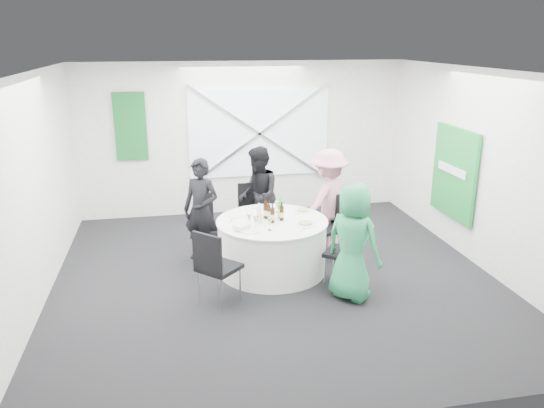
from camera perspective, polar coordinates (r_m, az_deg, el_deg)
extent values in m
plane|color=black|center=(7.50, 0.30, -7.76)|extent=(6.00, 6.00, 0.00)
plane|color=white|center=(6.79, 0.33, 14.13)|extent=(6.00, 6.00, 0.00)
plane|color=silver|center=(9.90, -3.14, 7.01)|extent=(6.00, 0.00, 6.00)
plane|color=silver|center=(4.28, 8.33, -7.58)|extent=(6.00, 0.00, 6.00)
plane|color=silver|center=(7.08, -24.23, 1.20)|extent=(0.00, 6.00, 6.00)
plane|color=silver|center=(8.14, 21.54, 3.49)|extent=(0.00, 6.00, 6.00)
cube|color=silver|center=(9.89, -1.38, 7.61)|extent=(2.60, 0.03, 1.60)
cube|color=silver|center=(9.85, -1.34, 7.57)|extent=(2.63, 0.05, 1.84)
cube|color=silver|center=(9.85, -1.34, 7.57)|extent=(2.63, 0.05, 1.84)
cube|color=#136028|center=(9.73, -14.98, 8.06)|extent=(0.55, 0.04, 1.20)
cube|color=#198B32|center=(8.65, 18.98, 3.18)|extent=(0.05, 1.20, 1.40)
cylinder|color=silver|center=(7.53, 0.00, -4.58)|extent=(1.52, 1.52, 0.74)
cylinder|color=silver|center=(7.39, 0.00, -1.85)|extent=(1.56, 1.56, 0.02)
cube|color=black|center=(8.55, -2.02, -1.19)|extent=(0.46, 0.46, 0.05)
cube|color=black|center=(8.66, -2.35, 0.84)|extent=(0.41, 0.07, 0.46)
cylinder|color=silver|center=(8.83, -1.16, -2.22)|extent=(0.02, 0.02, 0.44)
cylinder|color=silver|center=(8.75, -3.37, -2.42)|extent=(0.02, 0.02, 0.44)
cylinder|color=silver|center=(8.51, -0.59, -2.99)|extent=(0.02, 0.02, 0.44)
cylinder|color=silver|center=(8.43, -2.89, -3.20)|extent=(0.02, 0.02, 0.44)
cube|color=black|center=(8.00, -6.09, -2.61)|extent=(0.61, 0.61, 0.05)
cube|color=black|center=(8.04, -7.32, -0.63)|extent=(0.30, 0.33, 0.46)
cylinder|color=silver|center=(8.32, -6.29, -3.60)|extent=(0.02, 0.02, 0.44)
cylinder|color=silver|center=(8.06, -7.77, -4.36)|extent=(0.02, 0.02, 0.44)
cylinder|color=silver|center=(8.12, -4.31, -4.06)|extent=(0.02, 0.02, 0.44)
cylinder|color=silver|center=(7.86, -5.76, -4.86)|extent=(0.02, 0.02, 0.44)
cube|color=black|center=(7.98, 6.05, -2.65)|extent=(0.55, 0.55, 0.05)
cube|color=black|center=(8.02, 7.31, -0.68)|extent=(0.17, 0.40, 0.46)
cylinder|color=silver|center=(8.04, 7.74, -4.42)|extent=(0.02, 0.02, 0.44)
cylinder|color=silver|center=(8.30, 6.29, -3.65)|extent=(0.02, 0.02, 0.44)
cylinder|color=silver|center=(7.84, 5.69, -4.91)|extent=(0.02, 0.02, 0.44)
cylinder|color=silver|center=(8.11, 4.28, -4.10)|extent=(0.02, 0.02, 0.44)
cube|color=black|center=(7.14, 7.58, -5.23)|extent=(0.60, 0.60, 0.05)
cube|color=black|center=(6.99, 9.26, -3.56)|extent=(0.28, 0.35, 0.46)
cylinder|color=silver|center=(7.03, 8.41, -7.76)|extent=(0.02, 0.02, 0.44)
cylinder|color=silver|center=(7.34, 9.24, -6.70)|extent=(0.02, 0.02, 0.44)
cylinder|color=silver|center=(7.13, 5.72, -7.29)|extent=(0.02, 0.02, 0.44)
cylinder|color=silver|center=(7.43, 6.66, -6.26)|extent=(0.02, 0.02, 0.44)
cube|color=black|center=(6.63, -5.69, -6.82)|extent=(0.63, 0.63, 0.05)
cube|color=black|center=(6.37, -6.99, -5.27)|extent=(0.33, 0.33, 0.48)
cylinder|color=silver|center=(6.72, -7.83, -8.91)|extent=(0.02, 0.02, 0.46)
cylinder|color=silver|center=(6.51, -5.41, -9.75)|extent=(0.02, 0.02, 0.46)
cylinder|color=silver|center=(6.96, -5.84, -7.84)|extent=(0.02, 0.02, 0.46)
cylinder|color=silver|center=(6.76, -3.44, -8.60)|extent=(0.02, 0.02, 0.46)
imported|color=black|center=(7.86, -7.62, -0.66)|extent=(0.67, 0.62, 1.54)
imported|color=black|center=(8.46, -1.48, 0.92)|extent=(0.42, 0.76, 1.57)
imported|color=pink|center=(8.18, 6.07, 0.36)|extent=(1.14, 0.95, 1.61)
imported|color=#279157|center=(6.70, 8.70, -4.09)|extent=(0.84, 0.88, 1.51)
cylinder|color=white|center=(7.90, -0.59, -0.42)|extent=(0.26, 0.26, 0.01)
cylinder|color=white|center=(7.60, -3.79, -1.20)|extent=(0.25, 0.25, 0.01)
cylinder|color=white|center=(7.77, 3.31, -0.78)|extent=(0.27, 0.27, 0.01)
cylinder|color=#7D9D55|center=(7.76, 3.32, -0.64)|extent=(0.17, 0.17, 0.02)
cylinder|color=white|center=(7.23, 3.63, -2.19)|extent=(0.29, 0.29, 0.01)
cylinder|color=#7D9D55|center=(7.22, 3.63, -2.04)|extent=(0.19, 0.19, 0.02)
cylinder|color=white|center=(7.00, -2.37, -2.83)|extent=(0.29, 0.29, 0.01)
cube|color=silver|center=(7.04, -3.30, -2.45)|extent=(0.24, 0.22, 0.06)
cylinder|color=#371C0A|center=(7.43, -0.72, -0.78)|extent=(0.06, 0.06, 0.22)
cylinder|color=#371C0A|center=(7.39, -0.72, 0.24)|extent=(0.02, 0.02, 0.06)
cylinder|color=#E2CF77|center=(7.44, -0.72, -0.93)|extent=(0.06, 0.06, 0.08)
cylinder|color=#371C0A|center=(7.41, -0.37, -0.88)|extent=(0.06, 0.06, 0.21)
cylinder|color=#371C0A|center=(7.37, -0.37, 0.10)|extent=(0.02, 0.02, 0.06)
cylinder|color=#E2CF77|center=(7.42, -0.37, -1.03)|extent=(0.06, 0.06, 0.07)
cylinder|color=#371C0A|center=(7.36, 1.05, -1.01)|extent=(0.06, 0.06, 0.21)
cylinder|color=#371C0A|center=(7.32, 1.05, -0.02)|extent=(0.02, 0.02, 0.06)
cylinder|color=#E2CF77|center=(7.37, 1.05, -1.16)|extent=(0.06, 0.06, 0.07)
cylinder|color=#371C0A|center=(7.26, 0.05, -1.24)|extent=(0.06, 0.06, 0.21)
cylinder|color=#371C0A|center=(7.22, 0.05, -0.21)|extent=(0.02, 0.02, 0.06)
cylinder|color=#E2CF77|center=(7.27, 0.05, -1.40)|extent=(0.06, 0.06, 0.07)
cylinder|color=green|center=(7.43, 0.89, -0.62)|extent=(0.08, 0.08, 0.26)
cylinder|color=green|center=(7.38, 0.89, 0.56)|extent=(0.03, 0.03, 0.06)
cylinder|color=#E2CF77|center=(7.43, 0.89, -0.81)|extent=(0.08, 0.08, 0.09)
cylinder|color=white|center=(7.24, -1.39, -1.24)|extent=(0.08, 0.08, 0.23)
cylinder|color=white|center=(7.20, -1.40, -0.17)|extent=(0.03, 0.03, 0.06)
cylinder|color=#E2CF77|center=(7.25, -1.39, -1.41)|extent=(0.08, 0.08, 0.08)
cylinder|color=white|center=(7.01, -0.23, -2.84)|extent=(0.06, 0.06, 0.00)
cylinder|color=white|center=(7.00, -0.24, -2.44)|extent=(0.01, 0.01, 0.10)
cone|color=white|center=(6.97, -0.24, -1.85)|extent=(0.07, 0.07, 0.08)
cylinder|color=white|center=(7.17, -2.45, -2.39)|extent=(0.06, 0.06, 0.00)
cylinder|color=white|center=(7.15, -2.45, -2.00)|extent=(0.01, 0.01, 0.10)
cone|color=white|center=(7.13, -2.46, -1.42)|extent=(0.07, 0.07, 0.08)
cylinder|color=white|center=(7.72, 0.55, -0.91)|extent=(0.06, 0.06, 0.00)
cylinder|color=white|center=(7.70, 0.55, -0.54)|extent=(0.01, 0.01, 0.10)
cone|color=white|center=(7.68, 0.55, 0.00)|extent=(0.07, 0.07, 0.08)
cylinder|color=white|center=(7.08, -1.76, -2.64)|extent=(0.06, 0.06, 0.00)
cylinder|color=white|center=(7.06, -1.77, -2.24)|extent=(0.01, 0.01, 0.10)
cone|color=white|center=(7.04, -1.77, -1.66)|extent=(0.07, 0.07, 0.08)
cube|color=silver|center=(7.01, 3.24, -2.88)|extent=(0.11, 0.12, 0.01)
cube|color=silver|center=(7.33, 4.45, -1.98)|extent=(0.10, 0.13, 0.01)
cube|color=silver|center=(7.11, -3.88, -2.59)|extent=(0.11, 0.13, 0.01)
cube|color=silver|center=(6.91, -2.19, -3.15)|extent=(0.10, 0.13, 0.01)
cube|color=silver|center=(7.92, 0.85, -0.41)|extent=(0.15, 0.03, 0.01)
cube|color=silver|center=(7.89, -1.74, -0.50)|extent=(0.15, 0.02, 0.01)
cube|color=silver|center=(7.71, -3.55, -0.96)|extent=(0.08, 0.14, 0.01)
cube|color=silver|center=(7.38, -4.47, -1.83)|extent=(0.08, 0.14, 0.01)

